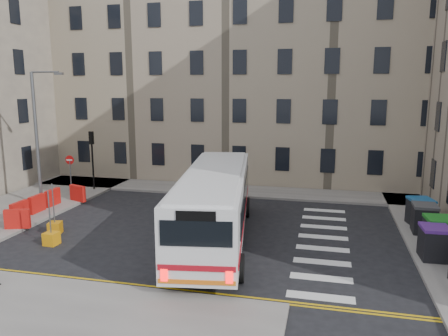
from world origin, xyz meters
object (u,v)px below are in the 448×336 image
at_px(wheelie_bin_b, 434,242).
at_px(wheelie_bin_d, 424,218).
at_px(streetlamp, 37,137).
at_px(bus, 215,202).
at_px(bollard_yellow, 51,239).
at_px(wheelie_bin_c, 438,233).
at_px(bollard_chevron, 55,228).
at_px(wheelie_bin_e, 420,212).

bearing_deg(wheelie_bin_b, wheelie_bin_d, 82.95).
distance_m(streetlamp, bus, 12.63).
bearing_deg(wheelie_bin_d, bollard_yellow, -160.47).
bearing_deg(streetlamp, wheelie_bin_b, -9.62).
height_order(streetlamp, bollard_yellow, streetlamp).
relative_size(wheelie_bin_c, wheelie_bin_d, 1.01).
bearing_deg(bollard_yellow, bus, 17.11).
xyz_separation_m(bus, bollard_yellow, (-7.35, -2.26, -1.64)).
distance_m(wheelie_bin_d, bollard_yellow, 18.13).
height_order(bus, wheelie_bin_b, bus).
bearing_deg(bollard_chevron, bus, 5.81).
xyz_separation_m(wheelie_bin_c, bollard_yellow, (-17.43, -3.25, -0.58)).
bearing_deg(bollard_chevron, wheelie_bin_e, 16.38).
distance_m(wheelie_bin_e, bollard_chevron, 18.88).
bearing_deg(wheelie_bin_b, bus, 175.82).
distance_m(streetlamp, wheelie_bin_e, 22.21).
distance_m(bus, bollard_chevron, 8.34).
relative_size(bus, bollard_chevron, 21.02).
xyz_separation_m(wheelie_bin_b, wheelie_bin_e, (0.33, 4.79, 0.01)).
xyz_separation_m(streetlamp, bus, (11.93, -3.36, -2.40)).
bearing_deg(wheelie_bin_b, streetlamp, 167.93).
height_order(wheelie_bin_c, wheelie_bin_e, wheelie_bin_c).
bearing_deg(bollard_yellow, bollard_chevron, 118.66).
height_order(bus, wheelie_bin_e, bus).
xyz_separation_m(bus, bollard_chevron, (-8.14, -0.83, -1.64)).
bearing_deg(wheelie_bin_c, bollard_chevron, -178.23).
xyz_separation_m(wheelie_bin_d, wheelie_bin_e, (0.05, 1.28, -0.01)).
bearing_deg(wheelie_bin_d, wheelie_bin_e, 89.66).
bearing_deg(bollard_yellow, wheelie_bin_e, 21.31).
xyz_separation_m(wheelie_bin_e, bollard_yellow, (-17.32, -6.76, -0.57)).
distance_m(wheelie_bin_d, bollard_chevron, 18.52).
relative_size(bus, wheelie_bin_e, 8.33).
xyz_separation_m(wheelie_bin_b, bollard_yellow, (-16.99, -1.97, -0.56)).
bearing_deg(streetlamp, bus, -15.75).
relative_size(streetlamp, wheelie_bin_b, 5.77).
height_order(streetlamp, wheelie_bin_d, streetlamp).
distance_m(bus, wheelie_bin_e, 10.99).
bearing_deg(bollard_chevron, bollard_yellow, -61.34).
bearing_deg(bus, streetlamp, 155.44).
relative_size(wheelie_bin_e, bollard_yellow, 2.52).
bearing_deg(bollard_yellow, streetlamp, 129.14).
distance_m(streetlamp, bollard_chevron, 6.95).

